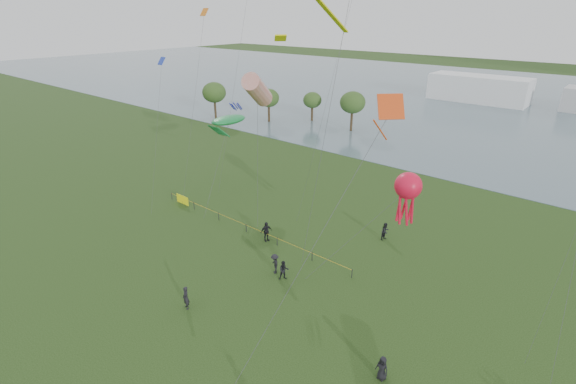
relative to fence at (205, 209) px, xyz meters
The scene contains 15 objects.
ground_plane 20.39m from the fence, 43.53° to the right, with size 400.00×400.00×0.00m, color black.
lake 87.22m from the fence, 80.24° to the left, with size 400.00×120.00×0.08m, color slate.
pavilion_left 81.04m from the fence, 88.03° to the left, with size 22.00×8.00×6.00m, color white.
trees 40.15m from the fence, 119.18° to the left, with size 30.14×15.21×7.24m.
fence is the anchor object (origin of this frame).
spectator_a 14.46m from the fence, 14.50° to the right, with size 0.80×0.62×1.65m, color black.
spectator_b 13.30m from the fence, 14.87° to the right, with size 1.12×0.64×1.73m, color black.
spectator_c 8.78m from the fence, ahead, with size 1.13×0.47×1.94m, color black.
spectator_d 25.90m from the fence, 16.85° to the right, with size 0.78×0.50×1.59m, color black.
spectator_f 15.37m from the fence, 44.88° to the right, with size 0.65×0.43×1.79m, color black.
spectator_g 18.69m from the fence, 23.15° to the left, with size 0.83×0.65×1.71m, color black.
kite_windsock 13.68m from the fence, 44.25° to the left, with size 4.49×5.21×14.81m.
kite_creature 11.31m from the fence, 117.28° to the left, with size 5.82×10.66×8.64m.
kite_octopus 22.70m from the fence, ahead, with size 6.95×5.05×9.43m.
kite_delta 27.59m from the fence, 16.19° to the right, with size 4.01×11.28×16.08m.
Camera 1 is at (17.37, -10.87, 19.77)m, focal length 26.00 mm.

